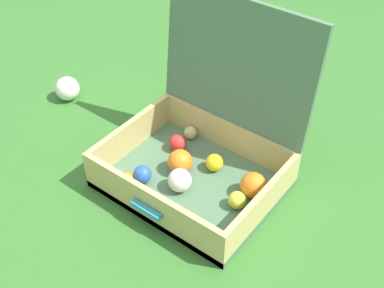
# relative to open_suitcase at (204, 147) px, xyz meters

# --- Properties ---
(ground_plane) EXTENTS (16.00, 16.00, 0.00)m
(ground_plane) POSITION_rel_open_suitcase_xyz_m (-0.07, 0.00, -0.12)
(ground_plane) COLOR #336B28
(open_suitcase) EXTENTS (0.55, 0.51, 0.57)m
(open_suitcase) POSITION_rel_open_suitcase_xyz_m (0.00, 0.00, 0.00)
(open_suitcase) COLOR #4C7051
(open_suitcase) RESTS_ON ground
(stray_ball_on_grass) EXTENTS (0.10, 0.10, 0.10)m
(stray_ball_on_grass) POSITION_rel_open_suitcase_xyz_m (-0.70, 0.02, -0.08)
(stray_ball_on_grass) COLOR white
(stray_ball_on_grass) RESTS_ON ground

